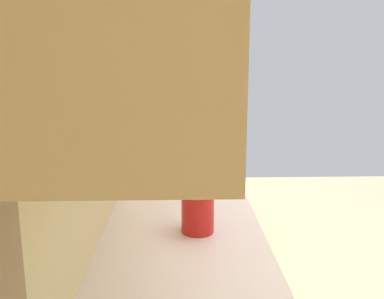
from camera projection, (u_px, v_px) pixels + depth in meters
The scene contains 5 objects.
wall_back at pixel (98, 96), 1.89m from camera, with size 4.43×0.12×2.78m, color beige.
oven_range at pixel (183, 186), 3.69m from camera, with size 0.62×0.67×1.08m.
microwave at pixel (178, 136), 2.72m from camera, with size 0.45×0.41×0.33m.
bowl at pixel (193, 178), 2.24m from camera, with size 0.17×0.17×0.07m.
kettle at pixel (198, 213), 1.65m from camera, with size 0.17×0.13×0.17m.
Camera 1 is at (-1.90, 1.27, 1.57)m, focal length 39.87 mm.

